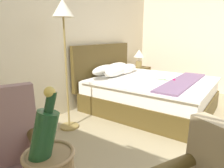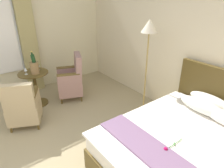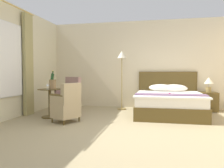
{
  "view_description": "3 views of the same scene",
  "coord_description": "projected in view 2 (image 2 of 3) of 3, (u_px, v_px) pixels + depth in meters",
  "views": [
    {
      "loc": [
        -2.37,
        0.4,
        1.38
      ],
      "look_at": [
        -0.33,
        1.85,
        0.76
      ],
      "focal_mm": 32.0,
      "sensor_mm": 36.0,
      "label": 1
    },
    {
      "loc": [
        1.97,
        -0.1,
        2.28
      ],
      "look_at": [
        -0.51,
        1.79,
        0.81
      ],
      "focal_mm": 32.0,
      "sensor_mm": 36.0,
      "label": 2
    },
    {
      "loc": [
        0.64,
        -4.22,
        1.13
      ],
      "look_at": [
        -0.55,
        1.52,
        0.85
      ],
      "focal_mm": 35.0,
      "sensor_mm": 36.0,
      "label": 3
    }
  ],
  "objects": [
    {
      "name": "side_table_round",
      "position": [
        36.0,
        87.0,
        4.26
      ],
      "size": [
        0.61,
        0.61,
        0.74
      ],
      "color": "#52401B",
      "rests_on": "ground"
    },
    {
      "name": "armchair_by_window",
      "position": [
        72.0,
        80.0,
        4.5
      ],
      "size": [
        0.71,
        0.71,
        1.03
      ],
      "color": "#52401B",
      "rests_on": "ground"
    },
    {
      "name": "wall_headboard_side",
      "position": [
        189.0,
        43.0,
        3.55
      ],
      "size": [
        5.93,
        0.12,
        2.87
      ],
      "color": "beige",
      "rests_on": "ground"
    },
    {
      "name": "floor_lamp_brass",
      "position": [
        149.0,
        38.0,
        3.53
      ],
      "size": [
        0.29,
        0.29,
        1.84
      ],
      "color": "olive",
      "rests_on": "ground"
    },
    {
      "name": "wine_glass_near_bucket",
      "position": [
        38.0,
        66.0,
        4.22
      ],
      "size": [
        0.07,
        0.07,
        0.14
      ],
      "color": "white",
      "rests_on": "side_table_round"
    },
    {
      "name": "armchair_facing_bed",
      "position": [
        23.0,
        106.0,
        3.55
      ],
      "size": [
        0.69,
        0.7,
        0.92
      ],
      "color": "#52401B",
      "rests_on": "ground"
    },
    {
      "name": "bed",
      "position": [
        189.0,
        148.0,
        2.7
      ],
      "size": [
        1.8,
        2.17,
        1.19
      ],
      "color": "#52401B",
      "rests_on": "ground"
    },
    {
      "name": "wine_glass_near_edge",
      "position": [
        25.0,
        70.0,
        3.99
      ],
      "size": [
        0.07,
        0.07,
        0.15
      ],
      "color": "white",
      "rests_on": "side_table_round"
    },
    {
      "name": "champagne_bucket",
      "position": [
        34.0,
        66.0,
        4.02
      ],
      "size": [
        0.19,
        0.19,
        0.48
      ],
      "color": "olive",
      "rests_on": "side_table_round"
    }
  ]
}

